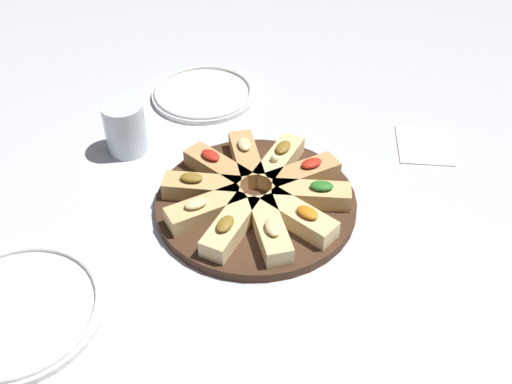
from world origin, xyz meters
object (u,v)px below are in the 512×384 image
object	(u,v)px
plate_left	(15,311)
plate_right	(204,93)
napkin_stack	(424,145)
serving_board	(256,203)
water_glass	(125,128)

from	to	relation	value
plate_left	plate_right	world-z (taller)	same
napkin_stack	serving_board	bearing A→B (deg)	111.16
plate_right	water_glass	world-z (taller)	water_glass
water_glass	napkin_stack	world-z (taller)	water_glass
serving_board	water_glass	size ratio (longest dim) A/B	3.43
serving_board	plate_right	size ratio (longest dim) A/B	1.54
plate_right	napkin_stack	size ratio (longest dim) A/B	1.86
water_glass	napkin_stack	distance (m)	0.53
serving_board	plate_right	xyz separation A→B (m)	(0.34, 0.07, -0.00)
plate_right	water_glass	bearing A→B (deg)	138.36
serving_board	water_glass	world-z (taller)	water_glass
plate_right	napkin_stack	xyz separation A→B (m)	(-0.21, -0.39, -0.01)
plate_right	water_glass	xyz separation A→B (m)	(-0.16, 0.14, 0.04)
plate_right	napkin_stack	distance (m)	0.44
water_glass	plate_left	bearing A→B (deg)	159.13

